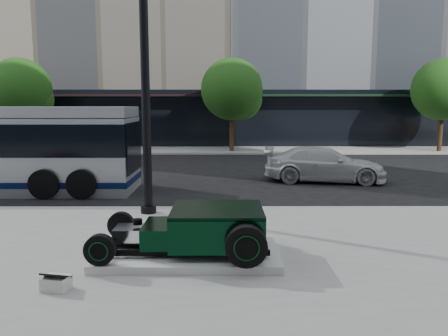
{
  "coord_description": "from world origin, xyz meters",
  "views": [
    {
      "loc": [
        0.44,
        -14.16,
        3.0
      ],
      "look_at": [
        0.48,
        -1.82,
        1.2
      ],
      "focal_mm": 35.0,
      "sensor_mm": 36.0,
      "label": 1
    }
  ],
  "objects": [
    {
      "name": "ground",
      "position": [
        0.0,
        0.0,
        0.0
      ],
      "size": [
        120.0,
        120.0,
        0.0
      ],
      "primitive_type": "plane",
      "color": "black",
      "rests_on": "ground"
    },
    {
      "name": "sidewalk_far",
      "position": [
        0.0,
        14.0,
        0.06
      ],
      "size": [
        70.0,
        4.0,
        0.12
      ],
      "primitive_type": "cube",
      "color": "gray",
      "rests_on": "ground"
    },
    {
      "name": "street_trees",
      "position": [
        1.15,
        13.07,
        3.77
      ],
      "size": [
        29.8,
        3.8,
        5.7
      ],
      "color": "black",
      "rests_on": "sidewalk_far"
    },
    {
      "name": "display_plinth",
      "position": [
        -0.21,
        -6.19,
        0.2
      ],
      "size": [
        3.4,
        1.8,
        0.15
      ],
      "primitive_type": "cube",
      "color": "silver",
      "rests_on": "sidewalk_near"
    },
    {
      "name": "hot_rod",
      "position": [
        0.12,
        -6.19,
        0.7
      ],
      "size": [
        3.22,
        2.0,
        0.81
      ],
      "color": "black",
      "rests_on": "display_plinth"
    },
    {
      "name": "info_plaque",
      "position": [
        -2.17,
        -7.66,
        0.24
      ],
      "size": [
        0.45,
        0.37,
        0.31
      ],
      "color": "silver",
      "rests_on": "sidewalk_near"
    },
    {
      "name": "lamppost",
      "position": [
        -1.55,
        -2.73,
        3.6
      ],
      "size": [
        0.41,
        0.41,
        7.52
      ],
      "color": "black",
      "rests_on": "sidewalk_near"
    },
    {
      "name": "white_sedan",
      "position": [
        4.42,
        2.74,
        0.67
      ],
      "size": [
        4.89,
        2.59,
        1.35
      ],
      "primitive_type": "imported",
      "rotation": [
        0.0,
        0.0,
        1.42
      ],
      "color": "silver",
      "rests_on": "ground"
    }
  ]
}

